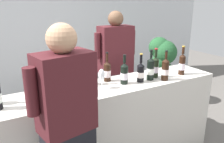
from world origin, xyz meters
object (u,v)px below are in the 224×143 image
Objects in this scene: wine_bottle_0 at (150,69)px; wine_bottle_1 at (155,67)px; wine_bottle_4 at (124,73)px; wine_glass at (102,76)px; person_guest at (68,141)px; wine_bottle_6 at (107,71)px; wine_bottle_9 at (141,72)px; wine_bottle_3 at (182,64)px; potted_shrub at (161,62)px; person_server at (115,76)px; wine_bottle_2 at (87,73)px; ice_bucket at (39,88)px; wine_bottle_7 at (165,69)px.

wine_bottle_0 is 1.00× the size of wine_bottle_1.
wine_bottle_4 reaches higher than wine_glass.
person_guest is (-1.13, -0.47, -0.27)m from wine_bottle_0.
wine_bottle_0 is at bearing -23.81° from wine_bottle_6.
wine_bottle_9 is 1.55× the size of wine_glass.
wine_bottle_3 reaches higher than wine_bottle_0.
wine_bottle_1 is at bearing 10.74° from wine_bottle_9.
wine_bottle_9 is 1.82m from potted_shrub.
person_server is at bearing 124.84° from wine_bottle_3.
wine_bottle_1 is at bearing -15.94° from wine_bottle_6.
wine_bottle_1 reaches higher than wine_bottle_2.
ice_bucket is at bearing 97.44° from person_guest.
wine_bottle_3 is at bearing 15.63° from person_guest.
potted_shrub is (1.80, 1.15, -0.35)m from wine_glass.
wine_bottle_6 is (-0.54, 0.16, -0.01)m from wine_bottle_1.
wine_bottle_9 is at bearing -11.19° from wine_bottle_4.
person_guest is (-0.69, -0.67, -0.26)m from wine_bottle_6.
wine_bottle_0 is at bearing -2.12° from wine_glass.
wine_bottle_6 is at bearing 44.15° from person_guest.
wine_bottle_7 is at bearing -168.88° from wine_bottle_3.
person_server is at bearing 94.20° from wine_bottle_0.
wine_bottle_3 is at bearing 11.12° from wine_bottle_7.
wine_bottle_0 is at bearing 22.71° from person_guest.
wine_bottle_3 is 0.92m from wine_bottle_6.
ice_bucket is 0.61m from person_guest.
wine_bottle_4 is (-0.32, 0.03, -0.01)m from wine_bottle_0.
wine_bottle_2 is 1.61× the size of wine_glass.
wine_bottle_7 is 1.71× the size of ice_bucket.
wine_bottle_0 is 0.45m from wine_bottle_3.
wine_bottle_6 is 1.03× the size of wine_bottle_9.
wine_bottle_7 is at bearing 16.74° from person_guest.
wine_bottle_4 is 0.18× the size of person_server.
wine_glass is at bearing -132.05° from wine_bottle_6.
wine_bottle_3 reaches higher than wine_bottle_9.
wine_bottle_1 reaches higher than wine_bottle_4.
wine_glass is (-0.46, 0.03, 0.03)m from wine_bottle_9.
person_server reaches higher than wine_bottle_2.
wine_bottle_9 is 0.75m from person_server.
wine_bottle_0 is 1.05× the size of wine_bottle_6.
wine_bottle_2 is 1.01× the size of wine_bottle_6.
wine_bottle_3 is 0.28× the size of potted_shrub.
wine_bottle_0 is at bearing 2.28° from wine_bottle_9.
wine_bottle_3 is 1.07× the size of wine_bottle_6.
wine_bottle_4 is 0.19× the size of person_guest.
person_server reaches higher than wine_bottle_0.
wine_bottle_4 is at bearing 174.53° from wine_bottle_0.
potted_shrub is at bearing 32.55° from wine_glass.
ice_bucket is 0.11× the size of person_server.
wine_bottle_0 is 1.67× the size of wine_glass.
wine_bottle_4 is 0.47m from wine_bottle_7.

